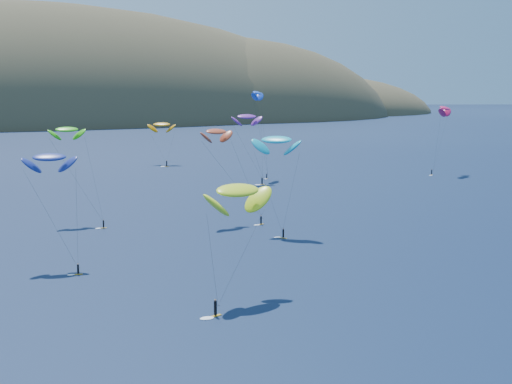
{
  "coord_description": "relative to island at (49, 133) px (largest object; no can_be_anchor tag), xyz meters",
  "views": [
    {
      "loc": [
        -44.56,
        -37.21,
        28.53
      ],
      "look_at": [
        8.13,
        80.0,
        9.0
      ],
      "focal_mm": 50.0,
      "sensor_mm": 36.0,
      "label": 1
    }
  ],
  "objects": [
    {
      "name": "island",
      "position": [
        0.0,
        0.0,
        0.0
      ],
      "size": [
        730.0,
        300.0,
        210.0
      ],
      "color": "#3D3526",
      "rests_on": "ground"
    },
    {
      "name": "kitesurfer_2",
      "position": [
        -47.2,
        -511.76,
        25.02
      ],
      "size": [
        13.27,
        12.77,
        17.32
      ],
      "rotation": [
        0.0,
        0.0,
        0.32
      ],
      "color": "orange",
      "rests_on": "ground"
    },
    {
      "name": "kitesurfer_3",
      "position": [
        -59.13,
        -448.53,
        29.88
      ],
      "size": [
        8.89,
        13.28,
        21.21
      ],
      "rotation": [
        0.0,
        0.0,
        -0.02
      ],
      "color": "orange",
      "rests_on": "ground"
    },
    {
      "name": "kitesurfer_4",
      "position": [
        6.27,
        -399.78,
        36.53
      ],
      "size": [
        7.85,
        9.94,
        28.02
      ],
      "rotation": [
        0.0,
        0.0,
        0.85
      ],
      "color": "orange",
      "rests_on": "ground"
    },
    {
      "name": "kitesurfer_5",
      "position": [
        -24.25,
        -476.32,
        28.63
      ],
      "size": [
        9.7,
        12.28,
        20.58
      ],
      "rotation": [
        0.0,
        0.0,
        -0.83
      ],
      "color": "orange",
      "rests_on": "ground"
    },
    {
      "name": "kitesurfer_6",
      "position": [
        -1.15,
        -408.81,
        29.84
      ],
      "size": [
        9.11,
        10.1,
        21.66
      ],
      "rotation": [
        0.0,
        0.0,
        -0.03
      ],
      "color": "orange",
      "rests_on": "ground"
    },
    {
      "name": "kitesurfer_8",
      "position": [
        65.03,
        -415.42,
        31.61
      ],
      "size": [
        12.3,
        8.9,
        23.46
      ],
      "rotation": [
        0.0,
        0.0,
        0.65
      ],
      "color": "orange",
      "rests_on": "ground"
    },
    {
      "name": "kitesurfer_9",
      "position": [
        -30.87,
        -461.38,
        29.46
      ],
      "size": [
        11.59,
        11.22,
        20.93
      ],
      "rotation": [
        0.0,
        0.0,
        0.32
      ],
      "color": "orange",
      "rests_on": "ground"
    },
    {
      "name": "kitesurfer_10",
      "position": [
        -67.8,
        -483.72,
        27.76
      ],
      "size": [
        8.37,
        12.01,
        19.29
      ],
      "rotation": [
        0.0,
        0.0,
        -0.11
      ],
      "color": "orange",
      "rests_on": "ground"
    },
    {
      "name": "kitesurfer_11",
      "position": [
        -9.9,
        -352.18,
        24.89
      ],
      "size": [
        10.58,
        14.7,
        16.87
      ],
      "rotation": [
        0.0,
        0.0,
        -0.52
      ],
      "color": "orange",
      "rests_on": "ground"
    }
  ]
}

